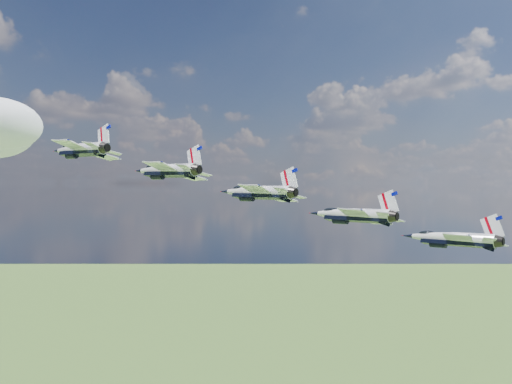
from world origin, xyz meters
TOP-DOWN VIEW (x-y plane):
  - jet_0 at (0.38, 10.59)m, footprint 13.19×16.09m
  - jet_1 at (9.57, 1.09)m, footprint 13.19×16.09m
  - jet_2 at (18.75, -8.42)m, footprint 13.19×16.09m
  - jet_3 at (27.93, -17.92)m, footprint 13.19×16.09m
  - jet_4 at (37.11, -27.43)m, footprint 13.19×16.09m

SIDE VIEW (x-z plane):
  - jet_4 at x=37.11m, z-range 130.80..137.29m
  - jet_3 at x=27.93m, z-range 133.91..140.40m
  - jet_2 at x=18.75m, z-range 137.02..143.51m
  - jet_1 at x=9.57m, z-range 140.13..146.62m
  - jet_0 at x=0.38m, z-range 143.25..149.74m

